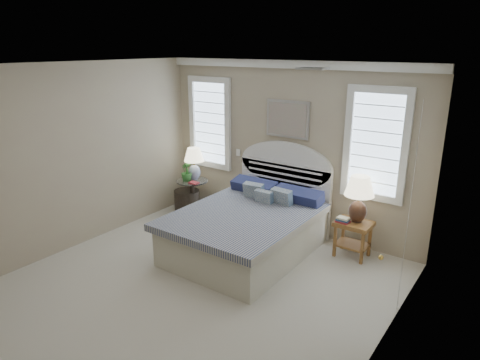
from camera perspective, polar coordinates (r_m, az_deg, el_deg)
name	(u,v)px	position (r m, az deg, el deg)	size (l,w,h in m)	color
floor	(183,294)	(5.46, -7.57, -14.83)	(4.50, 5.00, 0.01)	#BAB49F
ceiling	(173,66)	(4.63, -8.95, 14.73)	(4.50, 5.00, 0.01)	white
wall_back	(287,148)	(6.83, 6.35, 4.22)	(4.50, 0.02, 2.70)	tan
wall_left	(62,160)	(6.58, -22.62, 2.46)	(0.02, 5.00, 2.70)	tan
wall_right	(375,240)	(3.79, 17.62, -7.63)	(0.02, 5.00, 2.70)	tan
crown_molding	(289,64)	(6.62, 6.56, 15.09)	(4.50, 0.08, 0.12)	white
hvac_vent	(313,69)	(4.59, 9.65, 14.43)	(0.30, 0.20, 0.02)	#B2B2B2
switch_plate	(238,152)	(7.36, -0.23, 3.70)	(0.08, 0.01, 0.12)	white
window_left	(210,123)	(7.62, -3.96, 7.59)	(0.90, 0.06, 1.60)	#AEC4DC
window_right	(376,144)	(6.22, 17.68, 4.54)	(0.90, 0.06, 1.60)	#AEC4DC
painting	(287,119)	(6.70, 6.31, 8.07)	(0.74, 0.04, 0.58)	silver
closet_door	(410,213)	(4.93, 21.68, -4.05)	(0.02, 1.80, 2.40)	white
bed	(250,226)	(6.29, 1.37, -6.14)	(1.72, 2.28, 1.47)	beige
side_table_left	(192,193)	(7.67, -6.38, -1.78)	(0.56, 0.56, 0.63)	black
nightstand_right	(353,231)	(6.32, 14.85, -6.63)	(0.50, 0.40, 0.53)	brown
floor_pot	(187,201)	(7.82, -7.08, -2.83)	(0.45, 0.45, 0.41)	black
lamp_left	(194,160)	(7.57, -6.14, 2.66)	(0.35, 0.35, 0.58)	silver
lamp_right	(359,194)	(6.16, 15.60, -1.79)	(0.51, 0.51, 0.68)	black
potted_plant	(186,172)	(7.53, -7.17, 1.13)	(0.19, 0.19, 0.34)	#316528
books_left	(194,183)	(7.42, -6.16, -0.37)	(0.17, 0.13, 0.02)	#A62932
books_right	(343,220)	(6.20, 13.55, -5.21)	(0.19, 0.14, 0.08)	#A62932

